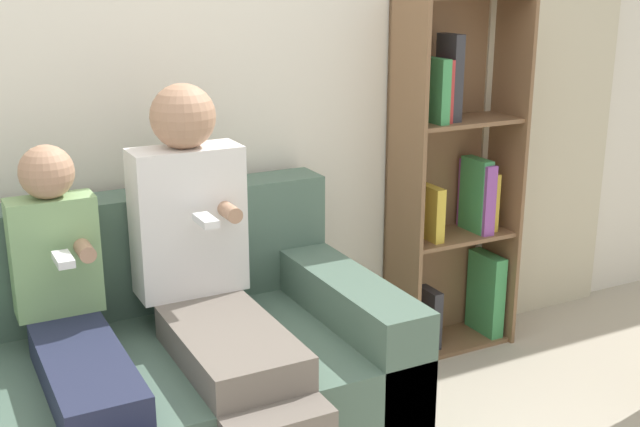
{
  "coord_description": "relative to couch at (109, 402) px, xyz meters",
  "views": [
    {
      "loc": [
        -0.7,
        -1.79,
        1.62
      ],
      "look_at": [
        0.55,
        0.62,
        0.8
      ],
      "focal_mm": 45.0,
      "sensor_mm": 36.0,
      "label": 1
    }
  ],
  "objects": [
    {
      "name": "couch",
      "position": [
        0.0,
        0.0,
        0.0
      ],
      "size": [
        1.85,
        0.94,
        0.88
      ],
      "color": "#4C6656",
      "rests_on": "ground_plane"
    },
    {
      "name": "curtain_panel",
      "position": [
        2.2,
        0.46,
        0.83
      ],
      "size": [
        0.77,
        0.04,
        2.25
      ],
      "color": "beige",
      "rests_on": "ground_plane"
    },
    {
      "name": "child_seated",
      "position": [
        -0.1,
        -0.15,
        0.26
      ],
      "size": [
        0.27,
        0.89,
        1.11
      ],
      "color": "#232842",
      "rests_on": "ground_plane"
    },
    {
      "name": "bookshelf",
      "position": [
        1.61,
        0.36,
        0.44
      ],
      "size": [
        0.54,
        0.27,
        1.54
      ],
      "color": "brown",
      "rests_on": "ground_plane"
    },
    {
      "name": "adult_seated",
      "position": [
        0.34,
        -0.09,
        0.36
      ],
      "size": [
        0.37,
        0.89,
        1.28
      ],
      "color": "#70665B",
      "rests_on": "ground_plane"
    },
    {
      "name": "back_wall",
      "position": [
        0.24,
        0.51,
        0.98
      ],
      "size": [
        10.0,
        0.06,
        2.55
      ],
      "color": "silver",
      "rests_on": "ground_plane"
    }
  ]
}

